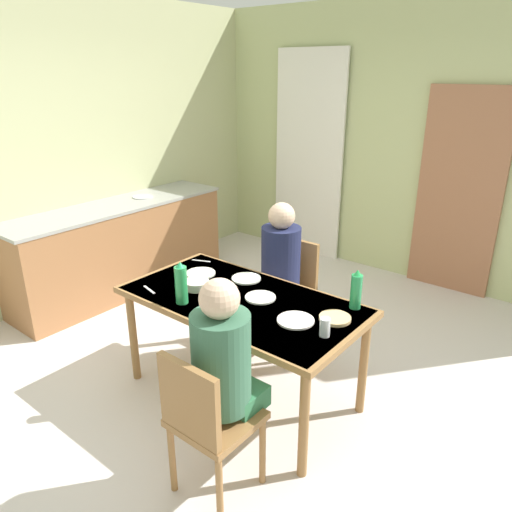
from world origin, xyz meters
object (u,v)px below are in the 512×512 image
at_px(chair_near_diner, 206,419).
at_px(water_bottle_green_near, 356,290).
at_px(person_near_diner, 223,359).
at_px(water_bottle_green_far, 181,284).
at_px(serving_bowl_center, 197,284).
at_px(kitchen_counter, 120,247).
at_px(dining_table, 242,308).
at_px(person_far_diner, 280,259).
at_px(chair_far_diner, 289,287).

xyz_separation_m(chair_near_diner, water_bottle_green_near, (0.22, 1.11, 0.36)).
distance_m(person_near_diner, water_bottle_green_far, 0.77).
bearing_deg(water_bottle_green_near, serving_bowl_center, -156.99).
distance_m(kitchen_counter, chair_near_diner, 2.84).
relative_size(dining_table, chair_near_diner, 1.83).
bearing_deg(person_near_diner, serving_bowl_center, 143.31).
bearing_deg(chair_near_diner, water_bottle_green_near, 78.90).
height_order(person_far_diner, water_bottle_green_near, person_far_diner).
xyz_separation_m(chair_far_diner, water_bottle_green_near, (0.79, -0.43, 0.36)).
bearing_deg(chair_near_diner, person_far_diner, 112.23).
relative_size(kitchen_counter, person_far_diner, 2.98).
bearing_deg(chair_near_diner, water_bottle_green_far, 144.12).
bearing_deg(dining_table, water_bottle_green_far, -132.33).
xyz_separation_m(person_near_diner, water_bottle_green_near, (0.22, 0.98, 0.08)).
xyz_separation_m(dining_table, chair_near_diner, (0.42, -0.77, -0.17)).
distance_m(chair_near_diner, chair_far_diner, 1.64).
height_order(chair_far_diner, person_near_diner, person_near_diner).
xyz_separation_m(kitchen_counter, chair_far_diner, (1.93, 0.21, 0.05)).
bearing_deg(chair_far_diner, chair_near_diner, 110.43).
bearing_deg(water_bottle_green_far, water_bottle_green_near, 34.98).
height_order(chair_near_diner, serving_bowl_center, chair_near_diner).
bearing_deg(kitchen_counter, serving_bowl_center, -19.83).
bearing_deg(serving_bowl_center, person_far_diner, 75.53).
bearing_deg(serving_bowl_center, kitchen_counter, 160.17).
bearing_deg(person_near_diner, dining_table, 123.39).
distance_m(dining_table, person_near_diner, 0.77).
bearing_deg(water_bottle_green_near, chair_near_diner, -101.10).
relative_size(person_near_diner, person_far_diner, 1.00).
bearing_deg(person_far_diner, water_bottle_green_far, 83.70).
bearing_deg(dining_table, water_bottle_green_near, 28.32).
xyz_separation_m(dining_table, person_far_diner, (-0.16, 0.63, 0.11)).
relative_size(kitchen_counter, person_near_diner, 2.98).
relative_size(dining_table, person_near_diner, 2.07).
relative_size(person_far_diner, water_bottle_green_far, 2.75).
relative_size(chair_near_diner, water_bottle_green_near, 3.39).
bearing_deg(kitchen_counter, water_bottle_green_far, -24.70).
xyz_separation_m(chair_near_diner, serving_bowl_center, (-0.75, 0.70, 0.27)).
bearing_deg(person_near_diner, person_far_diner, 114.35).
xyz_separation_m(person_near_diner, person_far_diner, (-0.57, 1.27, 0.00)).
height_order(kitchen_counter, chair_far_diner, kitchen_counter).
bearing_deg(person_far_diner, kitchen_counter, 2.13).
distance_m(water_bottle_green_near, water_bottle_green_far, 1.09).
height_order(chair_far_diner, serving_bowl_center, chair_far_diner).
distance_m(chair_far_diner, person_near_diner, 1.54).
bearing_deg(water_bottle_green_far, chair_far_diner, 84.51).
bearing_deg(chair_far_diner, person_near_diner, 112.23).
height_order(person_near_diner, person_far_diner, same).
relative_size(water_bottle_green_near, serving_bowl_center, 1.51).
bearing_deg(person_near_diner, chair_near_diner, -90.00).
distance_m(dining_table, water_bottle_green_near, 0.75).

